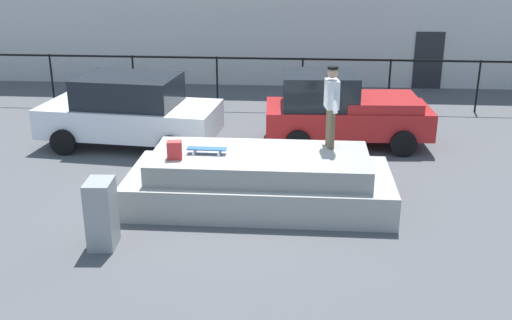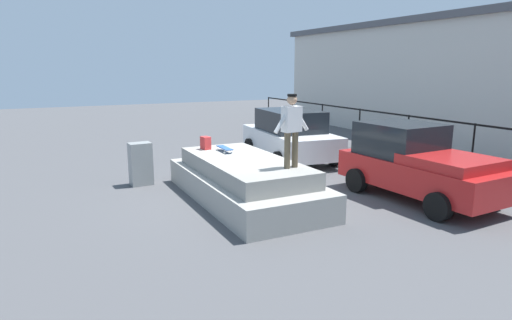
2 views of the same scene
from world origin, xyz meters
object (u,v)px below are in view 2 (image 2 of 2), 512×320
(utility_box, at_px, (141,164))
(skateboard, at_px, (225,148))
(backpack, at_px, (206,143))
(car_red_pickup_mid, at_px, (417,163))
(skateboarder, at_px, (292,126))
(car_white_sedan_near, at_px, (290,135))

(utility_box, bearing_deg, skateboard, 48.17)
(backpack, bearing_deg, car_red_pickup_mid, 42.76)
(skateboarder, relative_size, backpack, 4.68)
(backpack, distance_m, utility_box, 1.97)
(backpack, xyz_separation_m, car_red_pickup_mid, (3.44, 4.36, -0.31))
(skateboard, height_order, car_red_pickup_mid, car_red_pickup_mid)
(skateboarder, bearing_deg, skateboard, -165.68)
(car_white_sedan_near, xyz_separation_m, car_red_pickup_mid, (5.39, 0.49, 0.01))
(skateboard, bearing_deg, car_white_sedan_near, 125.52)
(skateboard, distance_m, backpack, 0.66)
(utility_box, bearing_deg, car_white_sedan_near, 96.85)
(car_red_pickup_mid, bearing_deg, utility_box, -126.42)
(car_red_pickup_mid, bearing_deg, car_white_sedan_near, -174.77)
(backpack, height_order, car_white_sedan_near, car_white_sedan_near)
(car_white_sedan_near, height_order, utility_box, car_white_sedan_near)
(backpack, relative_size, car_red_pickup_mid, 0.08)
(backpack, height_order, utility_box, backpack)
(skateboard, distance_m, car_red_pickup_mid, 4.95)
(skateboarder, bearing_deg, car_white_sedan_near, 149.43)
(backpack, bearing_deg, skateboarder, 8.58)
(skateboard, height_order, car_white_sedan_near, car_white_sedan_near)
(skateboarder, distance_m, skateboard, 2.63)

